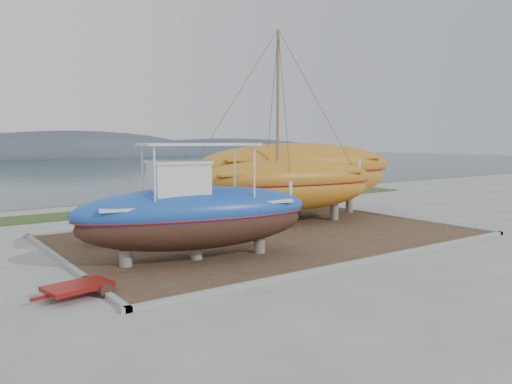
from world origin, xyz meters
TOP-DOWN VIEW (x-y plane):
  - ground at (0.00, 0.00)m, footprint 140.00×140.00m
  - dirt_patch at (0.00, 4.00)m, footprint 18.00×12.00m
  - curb_frame at (0.00, 4.00)m, footprint 18.60×12.60m
  - grass_strip at (0.00, 15.50)m, footprint 44.00×3.00m
  - sea at (0.00, 70.00)m, footprint 260.00×100.00m
  - blue_caique at (-4.97, 1.74)m, footprint 9.23×4.44m
  - white_dinghy at (-5.89, 6.29)m, footprint 4.34×2.32m
  - orange_sailboat at (2.72, 5.97)m, footprint 10.73×5.06m
  - orange_bare_hull at (4.95, 7.65)m, footprint 12.95×5.94m
  - red_trailer at (-9.78, -0.08)m, footprint 2.83×1.76m

SIDE VIEW (x-z plane):
  - ground at x=0.00m, z-range 0.00..0.00m
  - sea at x=0.00m, z-range -0.02..0.02m
  - dirt_patch at x=0.00m, z-range 0.00..0.06m
  - grass_strip at x=0.00m, z-range 0.00..0.08m
  - curb_frame at x=0.00m, z-range 0.00..0.15m
  - red_trailer at x=-9.78m, z-range 0.00..0.37m
  - white_dinghy at x=-5.89m, z-range 0.06..1.30m
  - orange_bare_hull at x=4.95m, z-range 0.06..4.15m
  - blue_caique at x=-4.97m, z-range 0.06..4.32m
  - orange_sailboat at x=2.72m, z-range 0.06..9.97m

